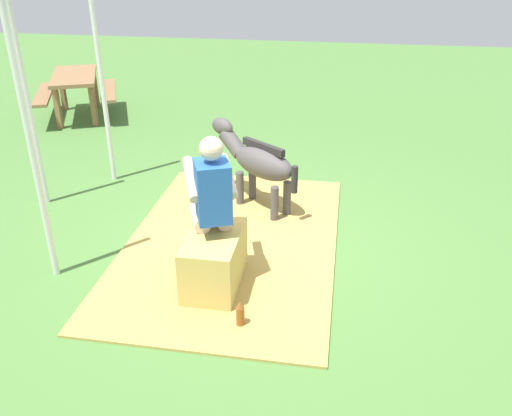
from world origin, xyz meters
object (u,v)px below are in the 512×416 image
(soda_bottle, at_px, (240,314))
(tent_pole_mid, at_px, (26,94))
(hay_bale, at_px, (214,261))
(tent_pole_right, at_px, (101,79))
(tent_pole_left, at_px, (30,142))
(person_seated, at_px, (211,200))
(picnic_bench, at_px, (75,84))
(pony_standing, at_px, (258,161))

(soda_bottle, height_order, tent_pole_mid, tent_pole_mid)
(tent_pole_mid, bearing_deg, hay_bale, -119.25)
(hay_bale, bearing_deg, tent_pole_right, 41.44)
(soda_bottle, xyz_separation_m, tent_pole_left, (0.46, 1.85, 1.18))
(tent_pole_right, distance_m, tent_pole_mid, 0.93)
(hay_bale, bearing_deg, tent_pole_mid, 60.75)
(tent_pole_right, bearing_deg, hay_bale, -138.56)
(person_seated, distance_m, soda_bottle, 1.02)
(hay_bale, height_order, tent_pole_right, tent_pole_right)
(tent_pole_left, distance_m, tent_pole_mid, 1.63)
(tent_pole_right, relative_size, tent_pole_mid, 1.00)
(picnic_bench, bearing_deg, pony_standing, -128.81)
(hay_bale, xyz_separation_m, tent_pole_right, (2.10, 1.85, 1.04))
(tent_pole_left, xyz_separation_m, tent_pole_mid, (1.39, 0.86, 0.00))
(tent_pole_left, relative_size, tent_pole_right, 1.00)
(person_seated, xyz_separation_m, soda_bottle, (-0.68, -0.38, -0.66))
(pony_standing, height_order, tent_pole_right, tent_pole_right)
(person_seated, relative_size, pony_standing, 1.21)
(hay_bale, xyz_separation_m, tent_pole_left, (-0.06, 1.51, 1.04))
(pony_standing, bearing_deg, person_seated, 173.36)
(hay_bale, distance_m, person_seated, 0.55)
(hay_bale, bearing_deg, soda_bottle, -147.39)
(hay_bale, xyz_separation_m, picnic_bench, (4.52, 3.51, 0.32))
(tent_pole_right, bearing_deg, soda_bottle, -140.16)
(tent_pole_left, bearing_deg, picnic_bench, 23.57)
(soda_bottle, bearing_deg, picnic_bench, 37.32)
(pony_standing, xyz_separation_m, tent_pole_right, (0.50, 1.98, 0.72))
(pony_standing, distance_m, tent_pole_mid, 2.61)
(hay_bale, distance_m, pony_standing, 1.63)
(pony_standing, distance_m, picnic_bench, 4.66)
(person_seated, distance_m, tent_pole_mid, 2.65)
(pony_standing, height_order, picnic_bench, pony_standing)
(tent_pole_left, height_order, tent_pole_right, same)
(hay_bale, relative_size, soda_bottle, 3.10)
(pony_standing, xyz_separation_m, picnic_bench, (2.92, 3.63, -0.00))
(soda_bottle, relative_size, tent_pole_mid, 0.10)
(hay_bale, height_order, tent_pole_left, tent_pole_left)
(person_seated, bearing_deg, hay_bale, -164.23)
(soda_bottle, distance_m, picnic_bench, 6.36)
(person_seated, xyz_separation_m, tent_pole_left, (-0.22, 1.47, 0.52))
(person_seated, bearing_deg, pony_standing, -6.64)
(tent_pole_mid, bearing_deg, picnic_bench, 19.65)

